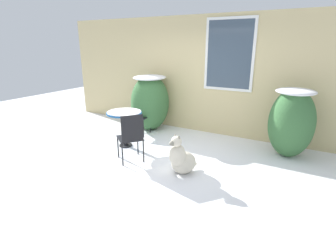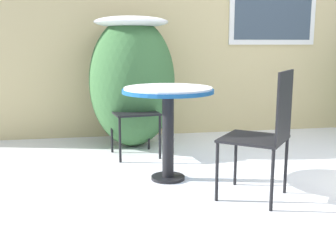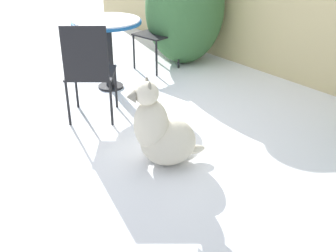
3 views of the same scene
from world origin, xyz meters
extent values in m
plane|color=white|center=(0.00, 0.00, 0.00)|extent=(16.00, 16.00, 0.00)
cube|color=#D1BC84|center=(0.00, 2.20, 1.39)|extent=(8.00, 0.06, 2.77)
ellipsoid|color=#386638|center=(-1.12, 1.66, 0.70)|extent=(0.92, 1.05, 1.40)
ellipsoid|color=white|center=(-1.12, 1.66, 1.34)|extent=(0.78, 0.89, 0.12)
cylinder|color=black|center=(-0.95, 0.41, 0.01)|extent=(0.28, 0.28, 0.03)
cylinder|color=black|center=(-0.95, 0.41, 0.37)|extent=(0.10, 0.10, 0.70)
cylinder|color=#195699|center=(-0.95, 0.41, 0.74)|extent=(0.74, 0.74, 0.03)
cylinder|color=white|center=(-0.95, 0.41, 0.76)|extent=(0.71, 0.71, 0.02)
cube|color=black|center=(-1.14, 1.21, 0.44)|extent=(0.49, 0.49, 0.02)
cube|color=black|center=(-1.17, 1.42, 0.69)|extent=(0.40, 0.07, 0.49)
cylinder|color=black|center=(-1.31, 0.99, 0.22)|extent=(0.02, 0.02, 0.43)
cylinder|color=black|center=(-0.92, 1.05, 0.22)|extent=(0.02, 0.02, 0.43)
cylinder|color=black|center=(-1.37, 1.38, 0.22)|extent=(0.02, 0.02, 0.43)
cylinder|color=black|center=(-0.98, 1.44, 0.22)|extent=(0.02, 0.02, 0.43)
cube|color=black|center=(-0.42, -0.10, 0.44)|extent=(0.61, 0.61, 0.02)
cube|color=black|center=(-0.26, -0.23, 0.69)|extent=(0.26, 0.32, 0.49)
cylinder|color=black|center=(-0.45, 0.18, 0.22)|extent=(0.02, 0.02, 0.43)
cylinder|color=black|center=(-0.70, -0.13, 0.22)|extent=(0.02, 0.02, 0.43)
cylinder|color=black|center=(-0.14, -0.07, 0.22)|extent=(0.02, 0.02, 0.43)
cylinder|color=black|center=(-0.39, -0.38, 0.22)|extent=(0.02, 0.02, 0.43)
camera|label=1|loc=(2.48, -3.76, 2.13)|focal=28.00mm
camera|label=2|loc=(-1.56, -2.90, 1.12)|focal=45.00mm
camera|label=3|loc=(2.93, -1.87, 1.80)|focal=45.00mm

